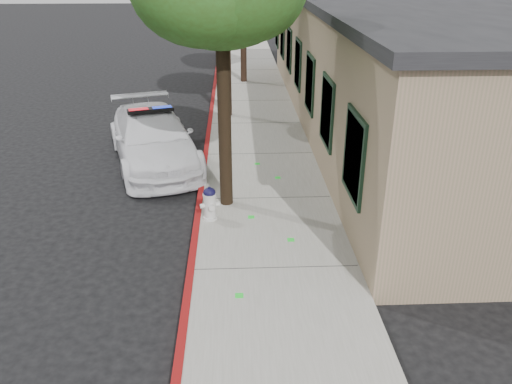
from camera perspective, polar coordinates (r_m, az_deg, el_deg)
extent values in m
plane|color=black|center=(9.65, -7.64, -9.36)|extent=(120.00, 120.00, 0.00)
cube|color=gray|center=(12.18, 0.95, -0.97)|extent=(3.20, 60.00, 0.15)
cube|color=maroon|center=(12.19, -6.29, -1.08)|extent=(0.14, 60.00, 0.16)
cube|color=#9A7D65|center=(18.21, 16.51, 13.21)|extent=(7.00, 20.00, 4.00)
cube|color=black|center=(17.94, 17.37, 19.83)|extent=(7.30, 20.30, 0.24)
cube|color=black|center=(9.84, 10.91, 3.96)|extent=(0.08, 1.48, 1.68)
cube|color=black|center=(12.63, 7.96, 8.86)|extent=(0.08, 1.48, 1.68)
cube|color=black|center=(15.49, 6.05, 11.96)|extent=(0.08, 1.48, 1.68)
cube|color=black|center=(18.40, 4.72, 14.07)|extent=(0.08, 1.48, 1.68)
cube|color=black|center=(21.34, 3.73, 15.61)|extent=(0.08, 1.48, 1.68)
cube|color=black|center=(24.29, 2.98, 16.77)|extent=(0.08, 1.48, 1.68)
cube|color=black|center=(27.25, 2.38, 17.67)|extent=(0.08, 1.48, 1.68)
imported|color=white|center=(14.64, -11.46, 5.93)|extent=(3.49, 5.56, 1.50)
cube|color=black|center=(14.40, -11.73, 8.98)|extent=(1.23, 0.61, 0.10)
cube|color=red|center=(14.37, -13.01, 8.84)|extent=(0.57, 0.38, 0.11)
cube|color=#0C25CD|center=(14.44, -10.47, 9.15)|extent=(0.57, 0.38, 0.11)
cylinder|color=silver|center=(11.23, -5.13, -2.87)|extent=(0.32, 0.32, 0.06)
cylinder|color=silver|center=(11.10, -5.18, -1.57)|extent=(0.26, 0.26, 0.51)
cylinder|color=silver|center=(10.98, -5.24, -0.30)|extent=(0.30, 0.30, 0.04)
ellipsoid|color=black|center=(10.96, -5.25, -0.03)|extent=(0.27, 0.27, 0.20)
cylinder|color=black|center=(10.92, -5.27, 0.40)|extent=(0.06, 0.06, 0.06)
cylinder|color=silver|center=(11.07, -5.98, -1.57)|extent=(0.13, 0.13, 0.10)
cylinder|color=silver|center=(11.12, -4.39, -1.36)|extent=(0.13, 0.13, 0.10)
cylinder|color=silver|center=(10.95, -5.02, -1.73)|extent=(0.15, 0.14, 0.13)
cylinder|color=black|center=(11.19, -3.55, 8.05)|extent=(0.29, 0.29, 4.01)
cylinder|color=black|center=(18.28, -3.24, 14.17)|extent=(0.26, 0.26, 3.68)
cylinder|color=black|center=(23.65, -1.42, 16.71)|extent=(0.28, 0.28, 3.72)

